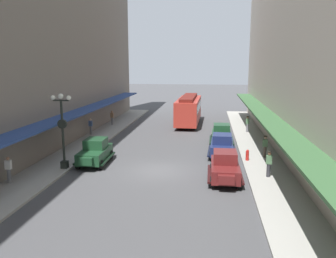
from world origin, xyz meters
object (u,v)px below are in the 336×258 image
object	(u,v)px
pedestrian_2	(91,126)
pedestrian_3	(112,118)
parked_car_1	(221,134)
parked_car_3	(225,166)
parked_car_0	(222,145)
pedestrian_5	(265,146)
parked_car_2	(95,151)
pedestrian_4	(247,124)
pedestrian_0	(269,164)
streetcar	(189,109)
pedestrian_1	(9,169)
fire_hydrant	(247,155)
lamp_post_with_clock	(63,128)

from	to	relation	value
pedestrian_2	pedestrian_3	size ratio (longest dim) A/B	1.00
parked_car_1	pedestrian_3	xyz separation A→B (m)	(-12.55, 8.09, 0.05)
parked_car_3	parked_car_0	bearing A→B (deg)	90.14
pedestrian_2	pedestrian_5	xyz separation A→B (m)	(16.29, -6.79, 0.02)
parked_car_3	pedestrian_2	size ratio (longest dim) A/B	2.60
parked_car_0	pedestrian_2	size ratio (longest dim) A/B	2.63
parked_car_2	pedestrian_4	bearing A→B (deg)	46.36
pedestrian_5	pedestrian_0	bearing A→B (deg)	-95.62
streetcar	pedestrian_2	size ratio (longest dim) A/B	5.88
pedestrian_2	pedestrian_1	bearing A→B (deg)	-89.87
fire_hydrant	pedestrian_2	world-z (taller)	pedestrian_2
pedestrian_2	lamp_post_with_clock	bearing A→B (deg)	-79.42
parked_car_0	parked_car_3	bearing A→B (deg)	-89.86
lamp_post_with_clock	pedestrian_1	bearing A→B (deg)	-122.48
parked_car_0	pedestrian_5	xyz separation A→B (m)	(3.26, -0.37, 0.07)
parked_car_0	parked_car_2	bearing A→B (deg)	-161.25
parked_car_1	parked_car_3	bearing A→B (deg)	-90.41
parked_car_0	streetcar	bearing A→B (deg)	103.94
pedestrian_0	pedestrian_4	bearing A→B (deg)	89.38
parked_car_0	parked_car_1	bearing A→B (deg)	88.83
parked_car_3	lamp_post_with_clock	bearing A→B (deg)	175.56
parked_car_2	pedestrian_5	distance (m)	12.87
streetcar	parked_car_3	bearing A→B (deg)	-79.92
parked_car_3	pedestrian_1	world-z (taller)	parked_car_3
lamp_post_with_clock	parked_car_2	bearing A→B (deg)	47.93
parked_car_0	pedestrian_1	size ratio (longest dim) A/B	2.63
parked_car_2	parked_car_3	distance (m)	9.68
pedestrian_1	pedestrian_4	world-z (taller)	pedestrian_4
pedestrian_5	parked_car_0	bearing A→B (deg)	173.58
parked_car_0	pedestrian_4	xyz separation A→B (m)	(2.95, 9.69, 0.07)
parked_car_3	fire_hydrant	world-z (taller)	parked_car_3
parked_car_2	lamp_post_with_clock	world-z (taller)	lamp_post_with_clock
pedestrian_1	parked_car_2	bearing A→B (deg)	53.87
lamp_post_with_clock	pedestrian_5	world-z (taller)	lamp_post_with_clock
parked_car_1	lamp_post_with_clock	world-z (taller)	lamp_post_with_clock
pedestrian_0	pedestrian_3	world-z (taller)	pedestrian_0
parked_car_2	pedestrian_2	xyz separation A→B (m)	(-3.72, 9.59, 0.05)
parked_car_2	streetcar	size ratio (longest dim) A/B	0.45
parked_car_0	pedestrian_0	distance (m)	5.86
streetcar	pedestrian_5	distance (m)	16.25
parked_car_3	pedestrian_0	distance (m)	2.85
fire_hydrant	pedestrian_4	world-z (taller)	pedestrian_4
lamp_post_with_clock	pedestrian_1	world-z (taller)	lamp_post_with_clock
parked_car_0	pedestrian_0	xyz separation A→B (m)	(2.79, -5.15, 0.07)
parked_car_3	pedestrian_1	size ratio (longest dim) A/B	2.60
parked_car_1	parked_car_0	bearing A→B (deg)	-91.17
parked_car_2	pedestrian_4	size ratio (longest dim) A/B	2.58
parked_car_0	pedestrian_4	bearing A→B (deg)	73.07
fire_hydrant	pedestrian_2	distance (m)	16.82
parked_car_0	lamp_post_with_clock	xyz separation A→B (m)	(-10.91, -4.93, 2.04)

